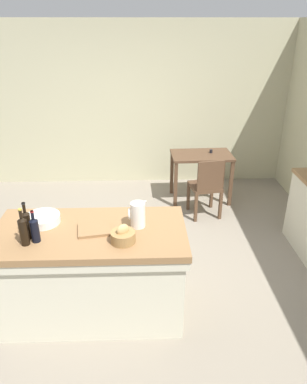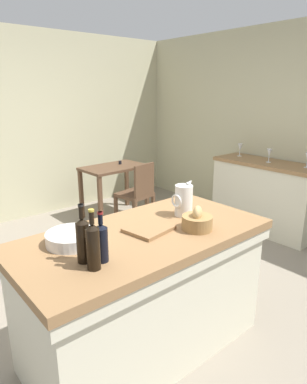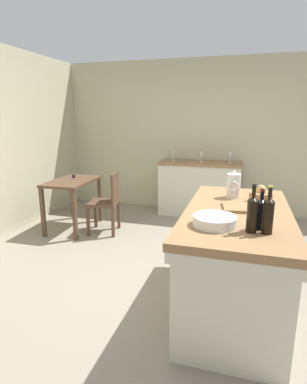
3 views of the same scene
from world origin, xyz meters
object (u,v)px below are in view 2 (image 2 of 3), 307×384
at_px(writing_desk, 114,174).
at_px(wine_bottle_dark, 101,242).
at_px(bread_basket, 197,221).
at_px(side_cabinet, 265,196).
at_px(wine_glass_left, 269,153).
at_px(wine_bottle_amber, 83,239).
at_px(cutting_board, 149,229).
at_px(wine_bottle_green, 93,245).
at_px(pitcher, 184,200).
at_px(wash_bowl, 72,238).
at_px(island_table, 144,288).
at_px(wine_glass_middle, 240,148).
at_px(wooden_chair, 138,193).

distance_m(writing_desk, wine_bottle_dark, 3.13).
bearing_deg(bread_basket, writing_desk, 67.54).
xyz_separation_m(side_cabinet, wine_bottle_dark, (-2.98, -0.83, 0.55)).
relative_size(bread_basket, wine_glass_left, 1.20).
distance_m(bread_basket, wine_bottle_amber, 0.80).
xyz_separation_m(cutting_board, wine_bottle_amber, (-0.54, -0.10, 0.12)).
bearing_deg(wine_bottle_green, pitcher, 15.69).
height_order(pitcher, wash_bowl, pitcher).
height_order(bread_basket, cutting_board, bread_basket).
height_order(wash_bowl, bread_basket, bread_basket).
xyz_separation_m(island_table, writing_desk, (1.37, 2.39, 0.14)).
bearing_deg(wine_bottle_dark, cutting_board, 18.95).
bearing_deg(side_cabinet, island_table, -165.31).
distance_m(wine_bottle_green, wine_glass_middle, 3.39).
distance_m(bread_basket, wine_glass_middle, 2.68).
distance_m(side_cabinet, wine_bottle_dark, 3.14).
distance_m(writing_desk, bread_basket, 2.81).
height_order(pitcher, wine_glass_left, pitcher).
relative_size(side_cabinet, writing_desk, 1.50).
relative_size(cutting_board, wine_bottle_amber, 0.85).
xyz_separation_m(pitcher, wine_bottle_dark, (-0.84, -0.21, -0.00)).
relative_size(writing_desk, wooden_chair, 1.04).
distance_m(wooden_chair, cutting_board, 2.29).
xyz_separation_m(side_cabinet, wash_bowl, (-3.00, -0.52, 0.47)).
distance_m(writing_desk, pitcher, 2.54).
relative_size(pitcher, wine_glass_middle, 1.57).
relative_size(wooden_chair, bread_basket, 4.31).
xyz_separation_m(wine_bottle_dark, wine_bottle_green, (-0.08, -0.04, 0.02)).
relative_size(island_table, cutting_board, 6.03).
xyz_separation_m(island_table, cutting_board, (0.05, 0.00, 0.43)).
distance_m(wash_bowl, cutting_board, 0.50).
distance_m(side_cabinet, wooden_chair, 1.67).
height_order(wash_bowl, wine_bottle_amber, wine_bottle_amber).
relative_size(side_cabinet, bread_basket, 6.74).
bearing_deg(bread_basket, island_table, 148.08).
xyz_separation_m(island_table, wine_bottle_dark, (-0.41, -0.15, 0.53)).
distance_m(island_table, bread_basket, 0.59).
bearing_deg(wine_bottle_amber, bread_basket, -6.58).
distance_m(cutting_board, wine_glass_middle, 2.82).
relative_size(cutting_board, wine_glass_middle, 1.62).
xyz_separation_m(side_cabinet, wine_bottle_green, (-3.06, -0.87, 0.57)).
xyz_separation_m(side_cabinet, cutting_board, (-2.52, -0.67, 0.45)).
bearing_deg(wash_bowl, cutting_board, -17.21).
relative_size(island_table, side_cabinet, 1.22).
distance_m(island_table, wine_bottle_dark, 0.69).
height_order(writing_desk, wine_bottle_green, wine_bottle_green).
bearing_deg(writing_desk, cutting_board, -119.02).
bearing_deg(wash_bowl, wooden_chair, 43.06).
distance_m(wooden_chair, pitcher, 2.08).
xyz_separation_m(wash_bowl, wine_glass_left, (2.99, 0.51, 0.10)).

